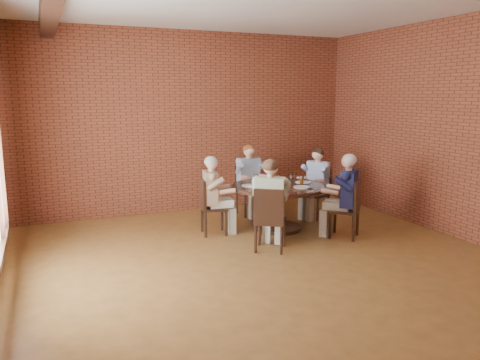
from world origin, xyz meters
name	(u,v)px	position (x,y,z in m)	size (l,w,h in m)	color
floor	(274,269)	(0.00, 0.00, 0.00)	(7.00, 7.00, 0.00)	#905D2C
wall_back	(191,122)	(0.00, 3.50, 1.70)	(7.00, 7.00, 0.00)	brown
wall_right	(469,130)	(3.25, 0.00, 1.70)	(7.00, 7.00, 0.00)	brown
dining_table	(279,198)	(0.90, 1.60, 0.53)	(1.55, 1.55, 0.75)	#331D11
chair_a	(318,191)	(1.94, 2.03, 0.49)	(0.52, 0.52, 0.90)	#331D11
diner_a	(316,184)	(1.87, 2.00, 0.63)	(0.49, 0.60, 1.27)	#4064A7
chair_b	(248,188)	(0.85, 2.75, 0.50)	(0.44, 0.44, 0.93)	#331D11
diner_b	(250,180)	(0.85, 2.67, 0.66)	(0.52, 0.63, 1.31)	#92A5BA
chair_c	(209,204)	(-0.26, 1.79, 0.49)	(0.45, 0.45, 0.90)	#331D11
diner_c	(214,196)	(-0.18, 1.78, 0.63)	(0.49, 0.60, 1.26)	brown
chair_d	(270,217)	(0.25, 0.65, 0.51)	(0.59, 0.59, 0.94)	#331D11
diner_d	(270,205)	(0.30, 0.72, 0.67)	(0.53, 0.65, 1.33)	beige
chair_e	(350,206)	(1.70, 0.75, 0.51)	(0.60, 0.60, 0.93)	#331D11
diner_e	(345,196)	(1.64, 0.81, 0.66)	(0.52, 0.64, 1.32)	#15183D
plate_a	(303,182)	(1.38, 1.65, 0.76)	(0.26, 0.26, 0.01)	white
plate_b	(266,181)	(0.86, 2.01, 0.76)	(0.26, 0.26, 0.01)	white
plate_c	(250,185)	(0.43, 1.74, 0.76)	(0.26, 0.26, 0.01)	white
plate_d	(302,187)	(1.15, 1.29, 0.76)	(0.26, 0.26, 0.01)	white
glass_a	(292,178)	(1.23, 1.74, 0.82)	(0.07, 0.07, 0.14)	white
glass_b	(277,179)	(0.97, 1.81, 0.82)	(0.07, 0.07, 0.14)	white
glass_c	(256,179)	(0.65, 1.95, 0.82)	(0.07, 0.07, 0.14)	white
glass_d	(264,181)	(0.69, 1.73, 0.82)	(0.07, 0.07, 0.14)	white
glass_e	(271,183)	(0.71, 1.53, 0.82)	(0.07, 0.07, 0.14)	white
glass_f	(283,185)	(0.79, 1.27, 0.82)	(0.07, 0.07, 0.14)	white
glass_g	(283,183)	(0.90, 1.46, 0.82)	(0.07, 0.07, 0.14)	white
glass_h	(302,180)	(1.30, 1.56, 0.82)	(0.07, 0.07, 0.14)	white
smartphone	(309,188)	(1.23, 1.19, 0.75)	(0.07, 0.15, 0.01)	black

